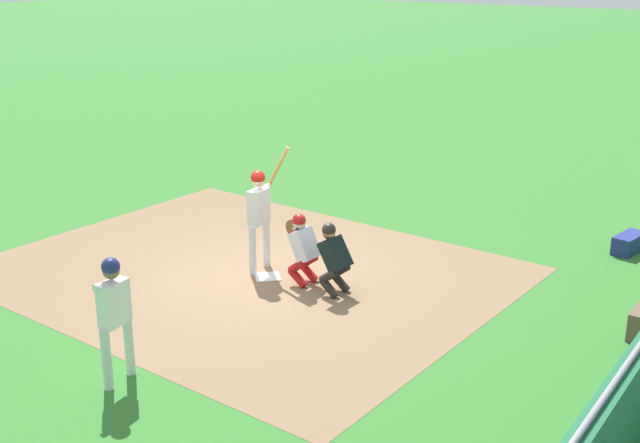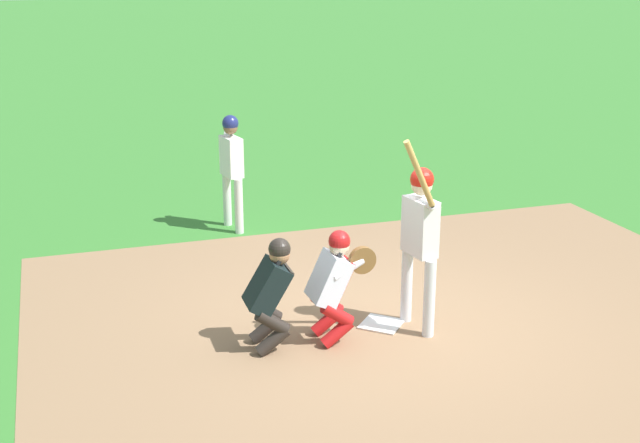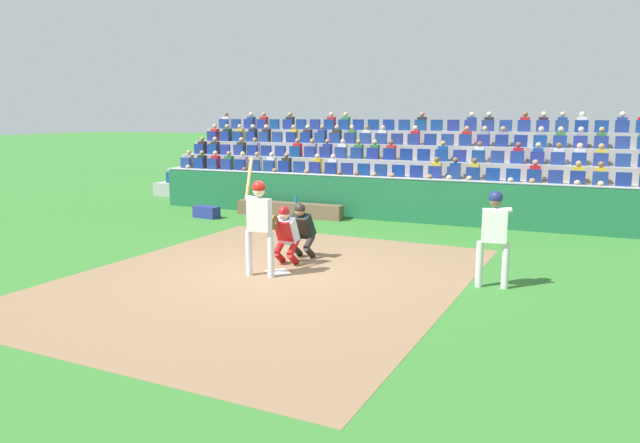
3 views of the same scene
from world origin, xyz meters
The scene contains 7 objects.
ground_plane centered at (0.00, 0.00, 0.00)m, with size 160.00×160.00×0.00m, color #34752D.
infield_dirt_patch centered at (0.00, 0.50, 0.00)m, with size 7.20×8.96×0.01m, color #89694B.
home_plate_marker centered at (0.00, 0.00, 0.02)m, with size 0.44×0.44×0.02m, color white.
batter_at_plate centered at (0.23, 0.34, 1.19)m, with size 0.71×0.56×2.30m.
catcher_crouching centered at (0.16, -0.65, 0.72)m, with size 0.47×0.71×1.28m.
home_plate_umpire centered at (0.09, -1.35, 0.69)m, with size 0.48×0.52×1.26m.
on_deck_batter centered at (-4.08, -0.65, 1.10)m, with size 0.62×0.28×1.79m.
Camera 2 is at (8.01, -3.81, 4.07)m, focal length 46.99 mm.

